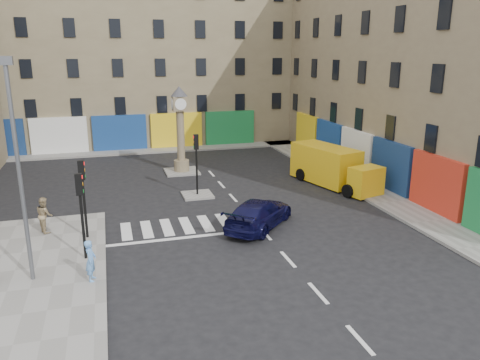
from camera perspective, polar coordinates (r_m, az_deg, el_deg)
name	(u,v)px	position (r m, az deg, el deg)	size (l,w,h in m)	color
ground	(272,242)	(22.09, 3.94, -7.52)	(120.00, 120.00, 0.00)	black
sidewalk_left	(7,293)	(19.51, -26.54, -12.26)	(7.00, 16.00, 0.15)	gray
sidewalk_right	(339,174)	(34.15, 12.03, 0.67)	(2.60, 30.00, 0.15)	gray
sidewalk_far	(145,151)	(42.26, -11.56, 3.54)	(32.00, 2.40, 0.15)	gray
island_near	(197,195)	(28.84, -5.21, -1.82)	(1.80, 1.80, 0.12)	gray
island_far	(182,171)	(34.54, -7.10, 1.04)	(2.40, 2.40, 0.12)	gray
building_right	(427,60)	(36.48, 21.80, 13.47)	(10.00, 30.00, 16.00)	#857757
building_far	(135,52)	(47.17, -12.74, 15.01)	(32.00, 10.00, 17.00)	#897B5B
traffic_light_left_near	(81,203)	(20.23, -18.85, -2.62)	(0.28, 0.22, 3.70)	black
traffic_light_left_far	(83,187)	(22.53, -18.61, -0.78)	(0.28, 0.22, 3.70)	black
traffic_light_island	(196,155)	(28.20, -5.34, 3.09)	(0.28, 0.22, 3.70)	black
lamp_post	(18,161)	(18.56, -25.45, 2.06)	(0.50, 0.25, 8.30)	#595B60
clock_pillar	(180,124)	(33.84, -7.30, 6.77)	(1.20, 1.20, 6.10)	#857757
navy_sedan	(259,214)	(23.58, 2.32, -4.10)	(2.01, 4.94, 1.43)	black
yellow_van	(332,167)	(31.34, 11.17, 1.58)	(3.74, 7.12, 2.48)	yellow
pedestrian_blue	(91,260)	(18.82, -17.74, -9.32)	(0.59, 0.39, 1.62)	#639EE4
pedestrian_tan	(45,215)	(24.38, -22.73, -3.92)	(0.84, 0.66, 1.74)	#9B855F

